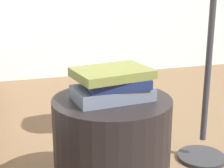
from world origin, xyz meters
TOP-DOWN VIEW (x-y plane):
  - side_table at (0.00, 0.00)m, footprint 0.47×0.47m
  - book_slate at (0.00, -0.01)m, footprint 0.31×0.20m
  - book_navy at (0.01, 0.01)m, footprint 0.24×0.22m
  - book_olive at (-0.00, -0.00)m, footprint 0.31×0.25m

SIDE VIEW (x-z plane):
  - side_table at x=0.00m, z-range 0.00..0.44m
  - book_slate at x=0.00m, z-range 0.44..0.49m
  - book_navy at x=0.01m, z-range 0.49..0.52m
  - book_olive at x=0.00m, z-range 0.52..0.56m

